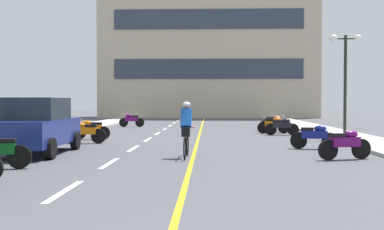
# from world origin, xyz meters

# --- Properties ---
(ground_plane) EXTENTS (140.00, 140.00, 0.00)m
(ground_plane) POSITION_xyz_m (0.00, 21.00, 0.00)
(ground_plane) COLOR #47474C
(curb_left) EXTENTS (2.40, 72.00, 0.12)m
(curb_left) POSITION_xyz_m (-7.20, 24.00, 0.06)
(curb_left) COLOR #A8A8A3
(curb_left) RESTS_ON ground
(curb_right) EXTENTS (2.40, 72.00, 0.12)m
(curb_right) POSITION_xyz_m (7.20, 24.00, 0.06)
(curb_right) COLOR #A8A8A3
(curb_right) RESTS_ON ground
(lane_dash_1) EXTENTS (0.14, 2.20, 0.01)m
(lane_dash_1) POSITION_xyz_m (-2.00, 6.00, 0.00)
(lane_dash_1) COLOR silver
(lane_dash_1) RESTS_ON ground
(lane_dash_2) EXTENTS (0.14, 2.20, 0.01)m
(lane_dash_2) POSITION_xyz_m (-2.00, 10.00, 0.00)
(lane_dash_2) COLOR silver
(lane_dash_2) RESTS_ON ground
(lane_dash_3) EXTENTS (0.14, 2.20, 0.01)m
(lane_dash_3) POSITION_xyz_m (-2.00, 14.00, 0.00)
(lane_dash_3) COLOR silver
(lane_dash_3) RESTS_ON ground
(lane_dash_4) EXTENTS (0.14, 2.20, 0.01)m
(lane_dash_4) POSITION_xyz_m (-2.00, 18.00, 0.00)
(lane_dash_4) COLOR silver
(lane_dash_4) RESTS_ON ground
(lane_dash_5) EXTENTS (0.14, 2.20, 0.01)m
(lane_dash_5) POSITION_xyz_m (-2.00, 22.00, 0.00)
(lane_dash_5) COLOR silver
(lane_dash_5) RESTS_ON ground
(lane_dash_6) EXTENTS (0.14, 2.20, 0.01)m
(lane_dash_6) POSITION_xyz_m (-2.00, 26.00, 0.00)
(lane_dash_6) COLOR silver
(lane_dash_6) RESTS_ON ground
(lane_dash_7) EXTENTS (0.14, 2.20, 0.01)m
(lane_dash_7) POSITION_xyz_m (-2.00, 30.00, 0.00)
(lane_dash_7) COLOR silver
(lane_dash_7) RESTS_ON ground
(lane_dash_8) EXTENTS (0.14, 2.20, 0.01)m
(lane_dash_8) POSITION_xyz_m (-2.00, 34.00, 0.00)
(lane_dash_8) COLOR silver
(lane_dash_8) RESTS_ON ground
(lane_dash_9) EXTENTS (0.14, 2.20, 0.01)m
(lane_dash_9) POSITION_xyz_m (-2.00, 38.00, 0.00)
(lane_dash_9) COLOR silver
(lane_dash_9) RESTS_ON ground
(lane_dash_10) EXTENTS (0.14, 2.20, 0.01)m
(lane_dash_10) POSITION_xyz_m (-2.00, 42.00, 0.00)
(lane_dash_10) COLOR silver
(lane_dash_10) RESTS_ON ground
(lane_dash_11) EXTENTS (0.14, 2.20, 0.01)m
(lane_dash_11) POSITION_xyz_m (-2.00, 46.00, 0.00)
(lane_dash_11) COLOR silver
(lane_dash_11) RESTS_ON ground
(centre_line_yellow) EXTENTS (0.12, 66.00, 0.01)m
(centre_line_yellow) POSITION_xyz_m (0.25, 24.00, 0.00)
(centre_line_yellow) COLOR gold
(centre_line_yellow) RESTS_ON ground
(office_building) EXTENTS (23.03, 6.85, 16.91)m
(office_building) POSITION_xyz_m (0.68, 48.37, 8.45)
(office_building) COLOR #BCAD93
(office_building) RESTS_ON ground
(street_lamp_mid) EXTENTS (1.46, 0.36, 4.68)m
(street_lamp_mid) POSITION_xyz_m (7.05, 19.13, 3.58)
(street_lamp_mid) COLOR black
(street_lamp_mid) RESTS_ON curb_right
(parked_car_near) EXTENTS (2.00, 4.24, 1.82)m
(parked_car_near) POSITION_xyz_m (-4.80, 12.13, 0.92)
(parked_car_near) COLOR black
(parked_car_near) RESTS_ON ground
(motorcycle_4) EXTENTS (1.65, 0.75, 0.92)m
(motorcycle_4) POSITION_xyz_m (4.71, 11.01, 0.47)
(motorcycle_4) COLOR black
(motorcycle_4) RESTS_ON ground
(motorcycle_5) EXTENTS (1.69, 0.62, 0.92)m
(motorcycle_5) POSITION_xyz_m (4.51, 14.03, 0.47)
(motorcycle_5) COLOR black
(motorcycle_5) RESTS_ON ground
(motorcycle_6) EXTENTS (1.70, 0.60, 0.92)m
(motorcycle_6) POSITION_xyz_m (-4.30, 15.95, 0.47)
(motorcycle_6) COLOR black
(motorcycle_6) RESTS_ON ground
(motorcycle_7) EXTENTS (1.70, 0.60, 0.92)m
(motorcycle_7) POSITION_xyz_m (-4.55, 17.95, 0.47)
(motorcycle_7) COLOR black
(motorcycle_7) RESTS_ON ground
(motorcycle_8) EXTENTS (1.70, 0.60, 0.92)m
(motorcycle_8) POSITION_xyz_m (4.43, 20.89, 0.47)
(motorcycle_8) COLOR black
(motorcycle_8) RESTS_ON ground
(motorcycle_9) EXTENTS (1.70, 0.60, 0.92)m
(motorcycle_9) POSITION_xyz_m (4.19, 22.29, 0.47)
(motorcycle_9) COLOR black
(motorcycle_9) RESTS_ON ground
(motorcycle_10) EXTENTS (1.67, 0.68, 0.92)m
(motorcycle_10) POSITION_xyz_m (4.44, 23.79, 0.47)
(motorcycle_10) COLOR black
(motorcycle_10) RESTS_ON ground
(motorcycle_11) EXTENTS (1.70, 0.60, 0.92)m
(motorcycle_11) POSITION_xyz_m (4.69, 25.48, 0.47)
(motorcycle_11) COLOR black
(motorcycle_11) RESTS_ON ground
(motorcycle_12) EXTENTS (1.70, 0.60, 0.92)m
(motorcycle_12) POSITION_xyz_m (-4.46, 28.35, 0.47)
(motorcycle_12) COLOR black
(motorcycle_12) RESTS_ON ground
(cyclist_rider) EXTENTS (0.42, 1.77, 1.71)m
(cyclist_rider) POSITION_xyz_m (0.05, 11.33, 0.89)
(cyclist_rider) COLOR black
(cyclist_rider) RESTS_ON ground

